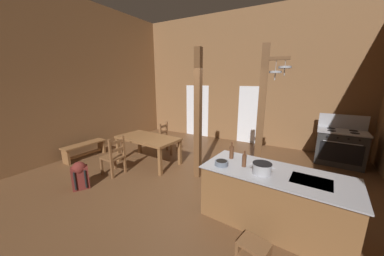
# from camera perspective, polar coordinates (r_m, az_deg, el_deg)

# --- Properties ---
(ground_plane) EXTENTS (8.57, 8.24, 0.10)m
(ground_plane) POSITION_cam_1_polar(r_m,az_deg,el_deg) (4.68, -1.03, -15.98)
(ground_plane) COLOR brown
(wall_back) EXTENTS (8.57, 0.14, 4.58)m
(wall_back) POSITION_cam_1_polar(r_m,az_deg,el_deg) (7.60, 13.86, 13.31)
(wall_back) COLOR brown
(wall_back) RESTS_ON ground_plane
(wall_left) EXTENTS (0.14, 8.24, 4.58)m
(wall_left) POSITION_cam_1_polar(r_m,az_deg,el_deg) (6.97, -31.15, 11.84)
(wall_left) COLOR brown
(wall_left) RESTS_ON ground_plane
(glazed_door_back_left) EXTENTS (1.00, 0.01, 2.05)m
(glazed_door_back_left) POSITION_cam_1_polar(r_m,az_deg,el_deg) (8.27, 1.47, 4.87)
(glazed_door_back_left) COLOR white
(glazed_door_back_left) RESTS_ON ground_plane
(glazed_panel_back_right) EXTENTS (0.84, 0.01, 2.05)m
(glazed_panel_back_right) POSITION_cam_1_polar(r_m,az_deg,el_deg) (7.53, 16.02, 3.51)
(glazed_panel_back_right) COLOR white
(glazed_panel_back_right) RESTS_ON ground_plane
(kitchen_island) EXTENTS (2.24, 1.15, 0.88)m
(kitchen_island) POSITION_cam_1_polar(r_m,az_deg,el_deg) (3.58, 21.96, -17.96)
(kitchen_island) COLOR brown
(kitchen_island) RESTS_ON ground_plane
(stove_range) EXTENTS (1.18, 0.87, 1.32)m
(stove_range) POSITION_cam_1_polar(r_m,az_deg,el_deg) (6.82, 36.37, -4.30)
(stove_range) COLOR #2F2F2F
(stove_range) RESTS_ON ground_plane
(support_post_with_pot_rack) EXTENTS (0.56, 0.28, 2.93)m
(support_post_with_pot_rack) POSITION_cam_1_polar(r_m,az_deg,el_deg) (4.32, 19.31, 3.67)
(support_post_with_pot_rack) COLOR brown
(support_post_with_pot_rack) RESTS_ON ground_plane
(support_post_center) EXTENTS (0.14, 0.14, 2.93)m
(support_post_center) POSITION_cam_1_polar(r_m,az_deg,el_deg) (4.52, 1.69, 3.39)
(support_post_center) COLOR brown
(support_post_center) RESTS_ON ground_plane
(step_stool) EXTENTS (0.41, 0.35, 0.30)m
(step_stool) POSITION_cam_1_polar(r_m,az_deg,el_deg) (3.02, 17.03, -30.49)
(step_stool) COLOR brown
(step_stool) RESTS_ON ground_plane
(dining_table) EXTENTS (1.77, 1.03, 0.74)m
(dining_table) POSITION_cam_1_polar(r_m,az_deg,el_deg) (5.62, -12.41, -3.44)
(dining_table) COLOR brown
(dining_table) RESTS_ON ground_plane
(ladderback_chair_near_window) EXTENTS (0.45, 0.45, 0.95)m
(ladderback_chair_near_window) POSITION_cam_1_polar(r_m,az_deg,el_deg) (5.25, -21.24, -7.57)
(ladderback_chair_near_window) COLOR brown
(ladderback_chair_near_window) RESTS_ON ground_plane
(ladderback_chair_by_post) EXTENTS (0.47, 0.47, 0.95)m
(ladderback_chair_by_post) POSITION_cam_1_polar(r_m,az_deg,el_deg) (6.41, -6.94, -2.99)
(ladderback_chair_by_post) COLOR brown
(ladderback_chair_by_post) RESTS_ON ground_plane
(bench_along_left_wall) EXTENTS (0.39, 1.23, 0.44)m
(bench_along_left_wall) POSITION_cam_1_polar(r_m,az_deg,el_deg) (6.75, -28.16, -5.04)
(bench_along_left_wall) COLOR brown
(bench_along_left_wall) RESTS_ON ground_plane
(backpack) EXTENTS (0.38, 0.39, 0.60)m
(backpack) POSITION_cam_1_polar(r_m,az_deg,el_deg) (4.94, -29.21, -11.44)
(backpack) COLOR maroon
(backpack) RESTS_ON ground_plane
(stockpot_on_counter) EXTENTS (0.35, 0.28, 0.17)m
(stockpot_on_counter) POSITION_cam_1_polar(r_m,az_deg,el_deg) (3.23, 19.23, -10.75)
(stockpot_on_counter) COLOR #A8AAB2
(stockpot_on_counter) RESTS_ON kitchen_island
(mixing_bowl_on_counter) EXTENTS (0.22, 0.22, 0.08)m
(mixing_bowl_on_counter) POSITION_cam_1_polar(r_m,az_deg,el_deg) (3.39, 8.37, -9.82)
(mixing_bowl_on_counter) COLOR slate
(mixing_bowl_on_counter) RESTS_ON kitchen_island
(bottle_tall_on_counter) EXTENTS (0.07, 0.07, 0.30)m
(bottle_tall_on_counter) POSITION_cam_1_polar(r_m,az_deg,el_deg) (3.68, 11.16, -6.69)
(bottle_tall_on_counter) COLOR #56331E
(bottle_tall_on_counter) RESTS_ON kitchen_island
(bottle_short_on_counter) EXTENTS (0.07, 0.07, 0.27)m
(bottle_short_on_counter) POSITION_cam_1_polar(r_m,az_deg,el_deg) (3.39, 14.59, -8.88)
(bottle_short_on_counter) COLOR #56331E
(bottle_short_on_counter) RESTS_ON kitchen_island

